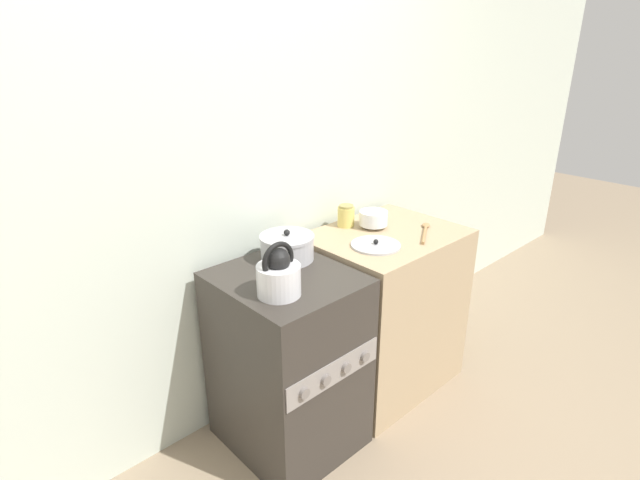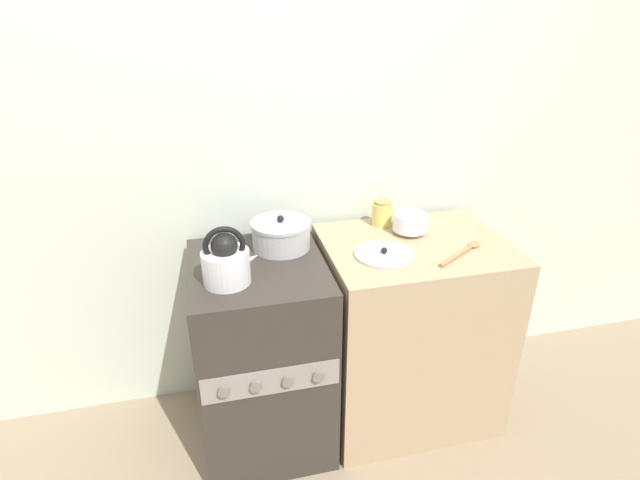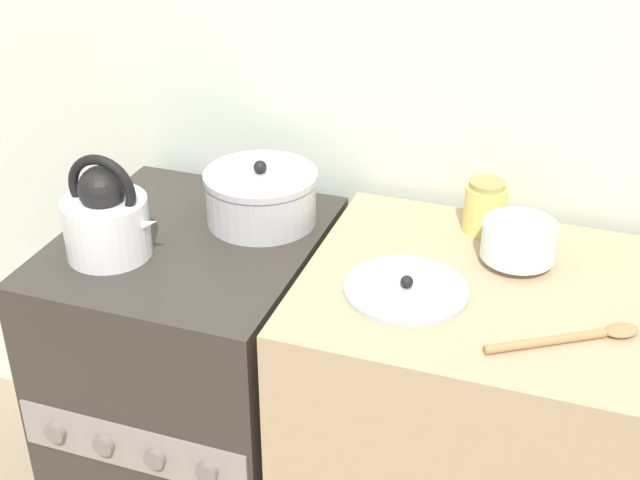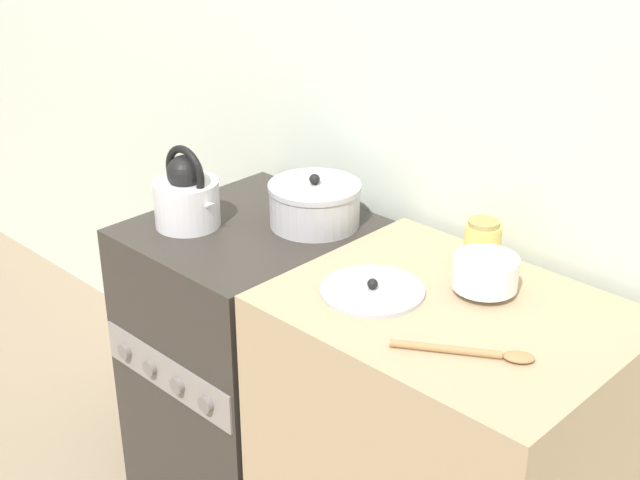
{
  "view_description": "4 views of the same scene",
  "coord_description": "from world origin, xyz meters",
  "px_view_note": "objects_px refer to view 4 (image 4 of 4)",
  "views": [
    {
      "loc": [
        -1.17,
        -1.16,
        1.78
      ],
      "look_at": [
        0.21,
        0.31,
        0.95
      ],
      "focal_mm": 28.0,
      "sensor_mm": 36.0,
      "label": 1
    },
    {
      "loc": [
        -0.16,
        -1.4,
        1.77
      ],
      "look_at": [
        0.24,
        0.27,
        0.94
      ],
      "focal_mm": 28.0,
      "sensor_mm": 36.0,
      "label": 2
    },
    {
      "loc": [
        0.8,
        -1.14,
        1.77
      ],
      "look_at": [
        0.3,
        0.29,
        0.91
      ],
      "focal_mm": 50.0,
      "sensor_mm": 36.0,
      "label": 3
    },
    {
      "loc": [
        1.61,
        -1.1,
        1.83
      ],
      "look_at": [
        0.28,
        0.27,
        0.91
      ],
      "focal_mm": 50.0,
      "sensor_mm": 36.0,
      "label": 4
    }
  ],
  "objects_px": {
    "stove": "(253,363)",
    "enamel_bowl": "(485,273)",
    "kettle": "(187,196)",
    "cooking_pot": "(315,204)",
    "storage_jar": "(482,243)",
    "loose_pot_lid": "(372,290)"
  },
  "relations": [
    {
      "from": "stove",
      "to": "enamel_bowl",
      "type": "relative_size",
      "value": 5.88
    },
    {
      "from": "kettle",
      "to": "cooking_pot",
      "type": "xyz_separation_m",
      "value": [
        0.23,
        0.23,
        -0.03
      ]
    },
    {
      "from": "cooking_pot",
      "to": "storage_jar",
      "type": "relative_size",
      "value": 2.17
    },
    {
      "from": "stove",
      "to": "cooking_pot",
      "type": "bearing_deg",
      "value": 47.65
    },
    {
      "from": "cooking_pot",
      "to": "enamel_bowl",
      "type": "distance_m",
      "value": 0.55
    },
    {
      "from": "loose_pot_lid",
      "to": "cooking_pot",
      "type": "bearing_deg",
      "value": 152.07
    },
    {
      "from": "enamel_bowl",
      "to": "storage_jar",
      "type": "distance_m",
      "value": 0.14
    },
    {
      "from": "storage_jar",
      "to": "kettle",
      "type": "bearing_deg",
      "value": -155.44
    },
    {
      "from": "kettle",
      "to": "cooking_pot",
      "type": "bearing_deg",
      "value": 44.93
    },
    {
      "from": "stove",
      "to": "cooking_pot",
      "type": "relative_size",
      "value": 3.5
    },
    {
      "from": "cooking_pot",
      "to": "storage_jar",
      "type": "bearing_deg",
      "value": 10.44
    },
    {
      "from": "enamel_bowl",
      "to": "loose_pot_lid",
      "type": "relative_size",
      "value": 0.62
    },
    {
      "from": "stove",
      "to": "loose_pot_lid",
      "type": "distance_m",
      "value": 0.67
    },
    {
      "from": "cooking_pot",
      "to": "loose_pot_lid",
      "type": "height_order",
      "value": "cooking_pot"
    },
    {
      "from": "cooking_pot",
      "to": "enamel_bowl",
      "type": "xyz_separation_m",
      "value": [
        0.55,
        -0.03,
        0.01
      ]
    },
    {
      "from": "enamel_bowl",
      "to": "kettle",
      "type": "bearing_deg",
      "value": -165.16
    },
    {
      "from": "cooking_pot",
      "to": "storage_jar",
      "type": "height_order",
      "value": "cooking_pot"
    },
    {
      "from": "storage_jar",
      "to": "loose_pot_lid",
      "type": "xyz_separation_m",
      "value": [
        -0.09,
        -0.28,
        -0.05
      ]
    },
    {
      "from": "kettle",
      "to": "storage_jar",
      "type": "xyz_separation_m",
      "value": [
        0.7,
        0.32,
        -0.01
      ]
    },
    {
      "from": "kettle",
      "to": "loose_pot_lid",
      "type": "distance_m",
      "value": 0.61
    },
    {
      "from": "storage_jar",
      "to": "enamel_bowl",
      "type": "bearing_deg",
      "value": -52.3
    },
    {
      "from": "enamel_bowl",
      "to": "loose_pot_lid",
      "type": "distance_m",
      "value": 0.25
    }
  ]
}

